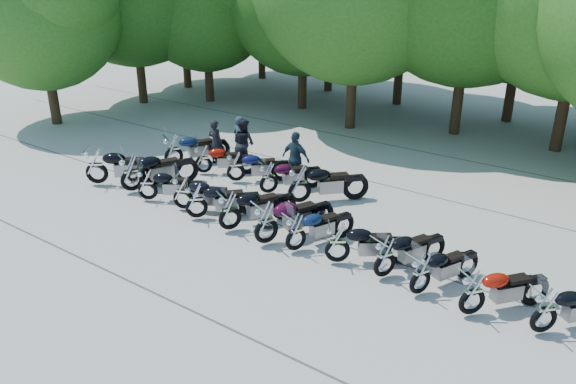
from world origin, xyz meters
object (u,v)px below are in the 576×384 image
Objects in this scene: motorcycle_0 at (96,165)px; motorcycle_1 at (131,172)px; motorcycle_3 at (183,191)px; motorcycle_13 at (173,149)px; motorcycle_8 at (338,242)px; motorcycle_16 at (269,177)px; rider_0 at (216,142)px; motorcycle_4 at (196,200)px; motorcycle_15 at (236,165)px; rider_3 at (241,141)px; motorcycle_12 at (545,310)px; motorcycle_17 at (300,183)px; motorcycle_7 at (296,231)px; motorcycle_2 at (147,183)px; motorcycle_9 at (385,256)px; motorcycle_11 at (473,292)px; motorcycle_5 at (230,210)px; rider_2 at (296,159)px; motorcycle_6 at (266,221)px; motorcycle_14 at (203,158)px; motorcycle_10 at (421,273)px; rider_1 at (244,143)px.

motorcycle_0 reaches higher than motorcycle_1.
motorcycle_3 is 3.86m from motorcycle_13.
motorcycle_3 is 1.01× the size of motorcycle_8.
motorcycle_16 is 1.30× the size of rider_0.
motorcycle_15 is at bearing -26.97° from motorcycle_4.
motorcycle_1 is 1.36× the size of rider_3.
motorcycle_0 is at bearing 41.31° from motorcycle_12.
motorcycle_1 reaches higher than motorcycle_17.
motorcycle_7 is at bearing -155.75° from motorcycle_1.
motorcycle_4 reaches higher than motorcycle_2.
motorcycle_3 reaches higher than motorcycle_9.
motorcycle_4 is 1.03× the size of motorcycle_11.
motorcycle_15 is 2.05m from rider_0.
motorcycle_9 is at bearing -115.86° from motorcycle_3.
rider_3 is (1.87, 1.56, 0.25)m from motorcycle_13.
motorcycle_15 is (-0.19, 2.65, -0.01)m from motorcycle_3.
motorcycle_0 reaches higher than motorcycle_15.
motorcycle_5 is 1.25× the size of rider_3.
motorcycle_3 is 4.22m from motorcycle_7.
motorcycle_2 is 1.16× the size of rider_2.
motorcycle_15 is at bearing 128.43° from rider_3.
rider_3 is at bearing -26.56° from motorcycle_5.
motorcycle_5 is at bearing 20.77° from motorcycle_6.
motorcycle_4 is 0.91× the size of motorcycle_6.
motorcycle_2 is at bearing -164.53° from motorcycle_1.
motorcycle_0 reaches higher than motorcycle_6.
motorcycle_4 is at bearing 118.40° from rider_3.
motorcycle_1 is at bearing 98.60° from motorcycle_15.
motorcycle_14 is (-11.88, 2.63, 0.00)m from motorcycle_12.
motorcycle_10 is 10.94m from motorcycle_13.
motorcycle_1 is at bearing 20.30° from motorcycle_7.
motorcycle_0 is at bearing 22.43° from motorcycle_7.
motorcycle_17 reaches higher than motorcycle_13.
motorcycle_4 is at bearing 37.79° from motorcycle_11.
motorcycle_12 is 0.97× the size of motorcycle_15.
motorcycle_3 is at bearing 86.12° from motorcycle_17.
motorcycle_8 is 1.06× the size of motorcycle_10.
motorcycle_0 is at bearing 67.48° from motorcycle_3.
motorcycle_0 is at bearing 86.75° from motorcycle_15.
motorcycle_2 is at bearing 147.12° from motorcycle_14.
motorcycle_2 is at bearing 54.23° from motorcycle_8.
rider_0 reaches higher than motorcycle_2.
motorcycle_15 is at bearing 124.23° from rider_1.
motorcycle_4 is at bearing 123.19° from rider_0.
motorcycle_17 is 1.50× the size of rider_0.
motorcycle_16 is (-0.72, 2.70, -0.05)m from motorcycle_5.
rider_1 is at bearing 14.70° from motorcycle_11.
motorcycle_15 is 1.19× the size of rider_2.
motorcycle_15 is at bearing -25.29° from motorcycle_5.
motorcycle_12 is 0.87× the size of motorcycle_13.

